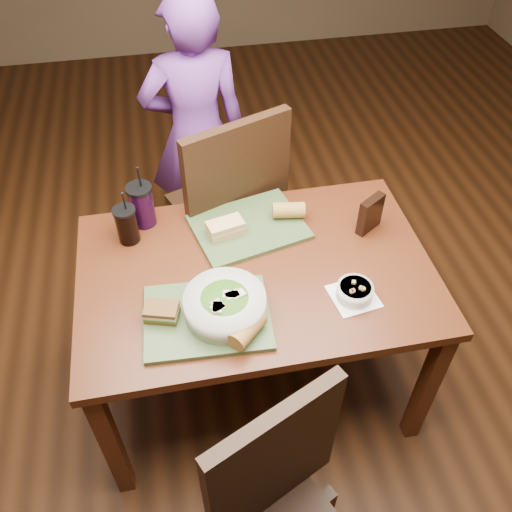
# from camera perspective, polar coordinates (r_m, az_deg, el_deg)

# --- Properties ---
(ground) EXTENTS (6.00, 6.00, 0.00)m
(ground) POSITION_cam_1_polar(r_m,az_deg,el_deg) (2.59, 0.00, -12.85)
(ground) COLOR #381C0B
(ground) RESTS_ON ground
(dining_table) EXTENTS (1.30, 0.85, 0.75)m
(dining_table) POSITION_cam_1_polar(r_m,az_deg,el_deg) (2.06, 0.00, -3.14)
(dining_table) COLOR #4C210F
(dining_table) RESTS_ON ground
(chair_far) EXTENTS (0.62, 0.64, 1.11)m
(chair_far) POSITION_cam_1_polar(r_m,az_deg,el_deg) (2.47, -2.25, 5.38)
(chair_far) COLOR black
(chair_far) RESTS_ON ground
(diner) EXTENTS (0.54, 0.37, 1.42)m
(diner) POSITION_cam_1_polar(r_m,az_deg,el_deg) (2.77, -6.30, 12.58)
(diner) COLOR #693187
(diner) RESTS_ON ground
(tray_near) EXTENTS (0.44, 0.34, 0.02)m
(tray_near) POSITION_cam_1_polar(r_m,az_deg,el_deg) (1.84, -5.15, -6.45)
(tray_near) COLOR #3A4E29
(tray_near) RESTS_ON dining_table
(tray_far) EXTENTS (0.48, 0.41, 0.02)m
(tray_far) POSITION_cam_1_polar(r_m,az_deg,el_deg) (2.14, -0.79, 3.08)
(tray_far) COLOR #3A4E29
(tray_far) RESTS_ON dining_table
(salad_bowl) EXTENTS (0.27, 0.27, 0.09)m
(salad_bowl) POSITION_cam_1_polar(r_m,az_deg,el_deg) (1.80, -3.29, -5.06)
(salad_bowl) COLOR silver
(salad_bowl) RESTS_ON tray_near
(soup_bowl) EXTENTS (0.18, 0.18, 0.06)m
(soup_bowl) POSITION_cam_1_polar(r_m,az_deg,el_deg) (1.91, 10.34, -3.68)
(soup_bowl) COLOR white
(soup_bowl) RESTS_ON dining_table
(sandwich_near) EXTENTS (0.13, 0.10, 0.05)m
(sandwich_near) POSITION_cam_1_polar(r_m,az_deg,el_deg) (1.83, -9.90, -5.82)
(sandwich_near) COLOR #593819
(sandwich_near) RESTS_ON tray_near
(sandwich_far) EXTENTS (0.15, 0.11, 0.06)m
(sandwich_far) POSITION_cam_1_polar(r_m,az_deg,el_deg) (2.09, -3.23, 2.99)
(sandwich_far) COLOR tan
(sandwich_far) RESTS_ON tray_far
(baguette_near) EXTENTS (0.14, 0.14, 0.07)m
(baguette_near) POSITION_cam_1_polar(r_m,az_deg,el_deg) (1.75, -0.96, -7.70)
(baguette_near) COLOR #AD7533
(baguette_near) RESTS_ON tray_near
(baguette_far) EXTENTS (0.14, 0.08, 0.06)m
(baguette_far) POSITION_cam_1_polar(r_m,az_deg,el_deg) (2.16, 3.45, 4.83)
(baguette_far) COLOR #AD7533
(baguette_far) RESTS_ON tray_far
(cup_cola) EXTENTS (0.09, 0.09, 0.24)m
(cup_cola) POSITION_cam_1_polar(r_m,az_deg,el_deg) (2.10, -13.44, 3.23)
(cup_cola) COLOR black
(cup_cola) RESTS_ON dining_table
(cup_berry) EXTENTS (0.10, 0.10, 0.28)m
(cup_berry) POSITION_cam_1_polar(r_m,az_deg,el_deg) (2.16, -11.93, 5.28)
(cup_berry) COLOR black
(cup_berry) RESTS_ON dining_table
(chip_bag) EXTENTS (0.12, 0.09, 0.15)m
(chip_bag) POSITION_cam_1_polar(r_m,az_deg,el_deg) (2.14, 11.94, 4.34)
(chip_bag) COLOR black
(chip_bag) RESTS_ON dining_table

